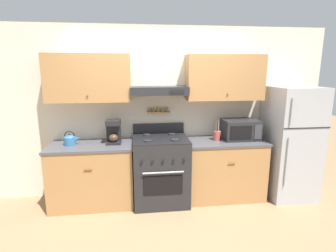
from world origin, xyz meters
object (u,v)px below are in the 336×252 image
at_px(coffee_maker, 114,132).
at_px(utensil_crock, 217,135).
at_px(refrigerator, 290,142).
at_px(microwave, 240,129).
at_px(stove_range, 161,169).
at_px(tea_kettle, 70,140).

xyz_separation_m(coffee_maker, utensil_crock, (1.51, -0.03, -0.09)).
bearing_deg(refrigerator, microwave, 173.49).
relative_size(coffee_maker, microwave, 0.64).
height_order(refrigerator, coffee_maker, refrigerator).
xyz_separation_m(stove_range, coffee_maker, (-0.66, 0.08, 0.57)).
xyz_separation_m(coffee_maker, microwave, (1.87, -0.01, -0.02)).
xyz_separation_m(stove_range, utensil_crock, (0.85, 0.05, 0.48)).
distance_m(refrigerator, utensil_crock, 1.14).
xyz_separation_m(tea_kettle, coffee_maker, (0.60, 0.03, 0.09)).
bearing_deg(microwave, refrigerator, -6.51).
bearing_deg(coffee_maker, utensil_crock, -0.96).
height_order(refrigerator, microwave, refrigerator).
xyz_separation_m(refrigerator, tea_kettle, (-3.23, 0.07, 0.13)).
relative_size(coffee_maker, utensil_crock, 1.16).
height_order(stove_range, refrigerator, refrigerator).
bearing_deg(microwave, coffee_maker, 179.78).
bearing_deg(stove_range, tea_kettle, 177.53).
bearing_deg(coffee_maker, refrigerator, -2.05).
relative_size(tea_kettle, utensil_crock, 0.71).
bearing_deg(stove_range, coffee_maker, 173.14).
bearing_deg(tea_kettle, utensil_crock, 0.00).
bearing_deg(refrigerator, stove_range, 179.57).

